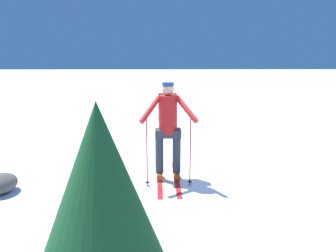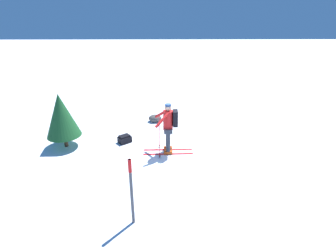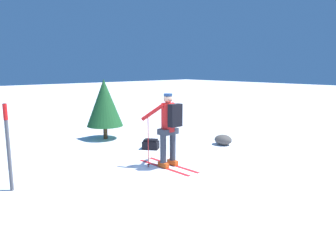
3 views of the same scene
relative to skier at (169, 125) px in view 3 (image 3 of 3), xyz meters
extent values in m
plane|color=white|center=(-0.22, 0.19, -1.04)|extent=(80.00, 80.00, 0.00)
cube|color=red|center=(0.02, 0.16, -1.04)|extent=(1.76, 0.13, 0.01)
cube|color=#C64714|center=(0.02, 0.16, -0.97)|extent=(0.30, 0.12, 0.12)
cylinder|color=#2D333D|center=(0.02, 0.16, -0.54)|extent=(0.15, 0.15, 0.76)
cube|color=red|center=(0.03, -0.16, -1.04)|extent=(1.76, 0.13, 0.01)
cube|color=#C64714|center=(0.03, -0.16, -0.97)|extent=(0.30, 0.12, 0.12)
cylinder|color=#2D333D|center=(0.03, -0.16, -0.54)|extent=(0.15, 0.15, 0.76)
cube|color=#2D333D|center=(0.02, 0.00, -0.16)|extent=(0.29, 0.47, 0.14)
cylinder|color=red|center=(0.02, 0.00, 0.18)|extent=(0.33, 0.33, 0.69)
sphere|color=tan|center=(0.02, 0.00, 0.64)|extent=(0.22, 0.22, 0.22)
cylinder|color=navy|center=(0.02, 0.00, 0.73)|extent=(0.20, 0.20, 0.06)
cube|color=black|center=(-0.22, -0.01, 0.26)|extent=(0.17, 0.34, 0.54)
cylinder|color=red|center=(0.32, 0.39, -0.40)|extent=(0.02, 0.02, 1.28)
cylinder|color=black|center=(0.32, 0.39, -0.98)|extent=(0.07, 0.07, 0.01)
cylinder|color=red|center=(0.22, 0.31, 0.32)|extent=(0.50, 0.42, 0.44)
cylinder|color=red|center=(0.33, -0.37, -0.40)|extent=(0.02, 0.02, 1.28)
cylinder|color=black|center=(0.33, -0.37, -0.98)|extent=(0.07, 0.07, 0.01)
cylinder|color=red|center=(0.24, -0.30, 0.32)|extent=(0.51, 0.40, 0.44)
cube|color=black|center=(1.67, -0.77, -0.93)|extent=(0.57, 0.55, 0.24)
cube|color=black|center=(1.67, -0.77, -0.78)|extent=(0.47, 0.45, 0.06)
cylinder|color=#4C4C51|center=(0.89, 3.39, -0.17)|extent=(0.07, 0.07, 1.74)
cylinder|color=red|center=(0.89, 3.39, 0.54)|extent=(0.08, 0.08, 0.31)
ellipsoid|color=#474442|center=(0.58, -2.81, -0.89)|extent=(0.58, 0.49, 0.32)
cylinder|color=#4C331E|center=(3.81, -0.49, -0.82)|extent=(0.14, 0.14, 0.45)
cone|color=#194C23|center=(3.81, -0.49, 0.19)|extent=(1.22, 1.22, 1.58)
camera|label=1|loc=(5.78, -0.08, 1.27)|focal=35.00mm
camera|label=2|loc=(0.12, 8.20, 3.60)|focal=28.00mm
camera|label=3|loc=(-5.81, 5.16, 1.39)|focal=35.00mm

